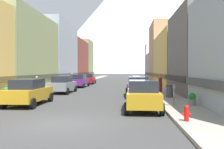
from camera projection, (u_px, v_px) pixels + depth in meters
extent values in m
plane|color=#393939|center=(62.00, 124.00, 10.10)|extent=(400.00, 400.00, 0.00)
cube|color=gray|center=(81.00, 82.00, 45.43)|extent=(2.50, 100.00, 0.15)
cube|color=gray|center=(145.00, 82.00, 44.59)|extent=(2.50, 100.00, 0.15)
cube|color=#8C9966|center=(9.00, 52.00, 28.21)|extent=(8.24, 12.95, 9.26)
cube|color=#3F442D|center=(10.00, 76.00, 28.26)|extent=(8.54, 12.95, 0.50)
cube|color=#99A5B2|center=(49.00, 53.00, 41.59)|extent=(7.54, 12.85, 10.95)
cube|color=#444A50|center=(49.00, 74.00, 41.66)|extent=(7.84, 12.85, 0.50)
cube|color=brown|center=(67.00, 60.00, 55.03)|extent=(8.06, 12.97, 9.51)
cube|color=#3B1B16|center=(67.00, 73.00, 55.09)|extent=(8.36, 12.97, 0.50)
cube|color=#8C9966|center=(79.00, 60.00, 66.06)|extent=(7.11, 8.89, 10.88)
cube|color=#3F442D|center=(79.00, 73.00, 66.13)|extent=(7.41, 8.89, 0.50)
cube|color=#66605B|center=(210.00, 53.00, 21.81)|extent=(6.52, 8.66, 8.06)
cube|color=#2D2B29|center=(210.00, 78.00, 21.86)|extent=(6.82, 8.66, 0.50)
cube|color=#D8B259|center=(193.00, 60.00, 33.33)|extent=(9.69, 13.56, 7.69)
cube|color=brown|center=(192.00, 75.00, 33.38)|extent=(9.99, 13.56, 0.50)
cube|color=tan|center=(167.00, 53.00, 44.72)|extent=(6.06, 8.87, 11.49)
cube|color=brown|center=(167.00, 74.00, 44.80)|extent=(6.36, 8.87, 0.50)
cube|color=#99A5B2|center=(163.00, 67.00, 53.75)|extent=(7.41, 9.22, 6.22)
cube|color=#444A50|center=(163.00, 73.00, 53.78)|extent=(7.71, 9.22, 0.50)
cube|color=#B28419|center=(29.00, 94.00, 15.63)|extent=(1.85, 4.41, 0.80)
cube|color=#1E232D|center=(28.00, 84.00, 15.37)|extent=(1.61, 2.21, 0.64)
cylinder|color=black|center=(27.00, 97.00, 17.35)|extent=(0.22, 0.68, 0.68)
cylinder|color=black|center=(51.00, 97.00, 17.23)|extent=(0.22, 0.68, 0.68)
cylinder|color=black|center=(3.00, 103.00, 14.05)|extent=(0.22, 0.68, 0.68)
cylinder|color=black|center=(33.00, 104.00, 13.94)|extent=(0.22, 0.68, 0.68)
cube|color=slate|center=(63.00, 86.00, 23.81)|extent=(1.88, 4.42, 0.80)
cube|color=#1E232D|center=(62.00, 79.00, 23.55)|extent=(1.62, 2.21, 0.64)
cylinder|color=black|center=(59.00, 88.00, 25.54)|extent=(0.23, 0.68, 0.68)
cylinder|color=black|center=(75.00, 89.00, 25.40)|extent=(0.23, 0.68, 0.68)
cylinder|color=black|center=(49.00, 91.00, 22.25)|extent=(0.23, 0.68, 0.68)
cylinder|color=black|center=(67.00, 91.00, 22.11)|extent=(0.23, 0.68, 0.68)
cube|color=#591E72|center=(80.00, 82.00, 32.08)|extent=(2.00, 4.46, 0.80)
cube|color=#1E232D|center=(79.00, 77.00, 31.81)|extent=(1.68, 2.26, 0.64)
cylinder|color=black|center=(76.00, 84.00, 33.82)|extent=(0.24, 0.69, 0.68)
cylinder|color=black|center=(88.00, 84.00, 33.63)|extent=(0.24, 0.69, 0.68)
cylinder|color=black|center=(70.00, 85.00, 30.54)|extent=(0.24, 0.69, 0.68)
cylinder|color=black|center=(83.00, 86.00, 30.35)|extent=(0.24, 0.69, 0.68)
cube|color=#9E1111|center=(89.00, 80.00, 39.75)|extent=(1.95, 4.45, 0.80)
cube|color=#1E232D|center=(89.00, 75.00, 39.49)|extent=(1.66, 2.24, 0.64)
cylinder|color=black|center=(85.00, 81.00, 41.44)|extent=(0.24, 0.69, 0.68)
cylinder|color=black|center=(95.00, 81.00, 41.37)|extent=(0.24, 0.69, 0.68)
cylinder|color=black|center=(82.00, 82.00, 38.15)|extent=(0.24, 0.69, 0.68)
cylinder|color=black|center=(93.00, 82.00, 38.07)|extent=(0.24, 0.69, 0.68)
cube|color=#B28419|center=(143.00, 98.00, 13.64)|extent=(1.93, 4.44, 0.80)
cube|color=#1E232D|center=(143.00, 86.00, 13.37)|extent=(1.65, 2.23, 0.64)
cylinder|color=black|center=(128.00, 100.00, 15.37)|extent=(0.23, 0.68, 0.68)
cylinder|color=black|center=(156.00, 101.00, 15.21)|extent=(0.23, 0.68, 0.68)
cylinder|color=black|center=(127.00, 109.00, 12.08)|extent=(0.23, 0.68, 0.68)
cylinder|color=black|center=(162.00, 109.00, 11.92)|extent=(0.23, 0.68, 0.68)
cube|color=#591E72|center=(138.00, 88.00, 20.44)|extent=(1.99, 4.46, 0.80)
cube|color=#1E232D|center=(138.00, 81.00, 20.18)|extent=(1.67, 2.25, 0.64)
cylinder|color=black|center=(127.00, 91.00, 22.13)|extent=(0.24, 0.69, 0.68)
cylinder|color=black|center=(146.00, 91.00, 22.06)|extent=(0.24, 0.69, 0.68)
cylinder|color=black|center=(128.00, 95.00, 18.83)|extent=(0.24, 0.69, 0.68)
cylinder|color=black|center=(151.00, 95.00, 18.77)|extent=(0.24, 0.69, 0.68)
cylinder|color=red|center=(187.00, 115.00, 9.95)|extent=(0.20, 0.20, 0.55)
sphere|color=red|center=(187.00, 108.00, 9.95)|extent=(0.22, 0.22, 0.22)
cylinder|color=red|center=(183.00, 114.00, 9.96)|extent=(0.10, 0.09, 0.09)
cylinder|color=red|center=(190.00, 114.00, 9.94)|extent=(0.10, 0.09, 0.09)
cylinder|color=#595960|center=(174.00, 98.00, 14.20)|extent=(0.06, 0.06, 1.05)
cube|color=#33383F|center=(174.00, 87.00, 14.19)|extent=(0.14, 0.10, 0.28)
cylinder|color=#4C5156|center=(170.00, 92.00, 18.85)|extent=(0.56, 0.56, 0.90)
cylinder|color=#2D2D33|center=(170.00, 86.00, 18.84)|extent=(0.59, 0.59, 0.08)
cylinder|color=gray|center=(192.00, 102.00, 14.58)|extent=(0.46, 0.46, 0.37)
sphere|color=#1B8C2A|center=(192.00, 96.00, 14.57)|extent=(0.47, 0.47, 0.47)
cylinder|color=brown|center=(6.00, 95.00, 18.69)|extent=(0.52, 0.52, 0.40)
sphere|color=#24722E|center=(6.00, 90.00, 18.68)|extent=(0.50, 0.50, 0.50)
cylinder|color=maroon|center=(72.00, 79.00, 37.83)|extent=(0.36, 0.36, 1.51)
sphere|color=tan|center=(72.00, 74.00, 37.82)|extent=(0.24, 0.24, 0.24)
cylinder|color=maroon|center=(160.00, 85.00, 23.53)|extent=(0.36, 0.36, 1.44)
sphere|color=tan|center=(160.00, 77.00, 23.52)|extent=(0.23, 0.23, 0.23)
cylinder|color=navy|center=(37.00, 85.00, 23.11)|extent=(0.36, 0.36, 1.40)
sphere|color=tan|center=(37.00, 77.00, 23.09)|extent=(0.22, 0.22, 0.22)
cylinder|color=black|center=(146.00, 66.00, 31.10)|extent=(0.12, 0.12, 5.50)
sphere|color=white|center=(146.00, 45.00, 31.05)|extent=(0.36, 0.36, 0.36)
cone|color=silver|center=(143.00, 14.00, 266.81)|extent=(226.56, 226.56, 135.72)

